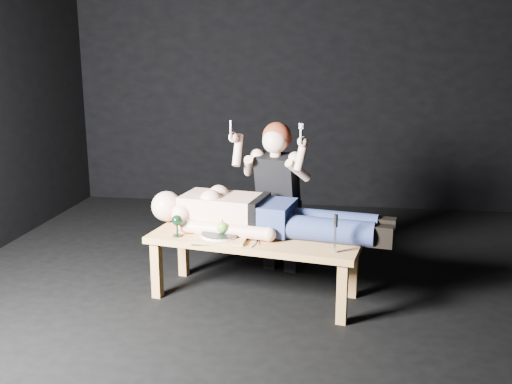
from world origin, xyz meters
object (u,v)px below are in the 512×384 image
Objects in this scene: kneeling_woman at (281,196)px; carving_knife at (335,234)px; table at (255,267)px; serving_tray at (220,238)px; lying_man at (267,212)px; goblet at (177,226)px.

carving_knife is at bearing -46.06° from kneeling_woman.
serving_tray reaches higher than table.
kneeling_woman is 3.31× the size of serving_tray.
table is 0.39m from lying_man.
carving_knife is (1.08, -0.17, 0.05)m from goblet.
serving_tray is at bearing -3.50° from goblet.
carving_knife is at bearing -9.19° from goblet.
table is at bearing 164.65° from carving_knife.
kneeling_woman is at bearing 128.21° from carving_knife.
goblet is 0.61× the size of carving_knife.
lying_man is 1.31× the size of kneeling_woman.
serving_tray is at bearing -103.09° from kneeling_woman.
goblet reaches higher than serving_tray.
lying_man is at bearing 36.43° from serving_tray.
goblet is 1.09m from carving_knife.
goblet is (-0.65, -0.62, -0.08)m from kneeling_woman.
lying_man is 0.63m from goblet.
lying_man is 10.53× the size of goblet.
serving_tray is (-0.23, -0.10, 0.24)m from table.
kneeling_woman reaches higher than goblet.
kneeling_woman is 0.74m from serving_tray.
lying_man is 4.32× the size of serving_tray.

